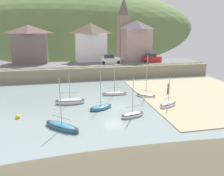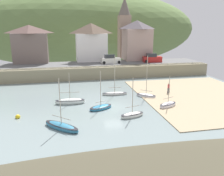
{
  "view_description": "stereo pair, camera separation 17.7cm",
  "coord_description": "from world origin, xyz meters",
  "views": [
    {
      "loc": [
        -6.27,
        -28.68,
        10.62
      ],
      "look_at": [
        0.22,
        1.92,
        2.07
      ],
      "focal_mm": 37.51,
      "sensor_mm": 36.0,
      "label": 1
    },
    {
      "loc": [
        -6.1,
        -28.72,
        10.62
      ],
      "look_at": [
        0.22,
        1.92,
        2.07
      ],
      "focal_mm": 37.51,
      "sensor_mm": 36.0,
      "label": 2
    }
  ],
  "objects": [
    {
      "name": "parked_car_near_slipway",
      "position": [
        3.78,
        20.7,
        3.2
      ],
      "size": [
        4.14,
        1.82,
        1.95
      ],
      "rotation": [
        0.0,
        0.0,
        0.02
      ],
      "color": "silver",
      "rests_on": "ground"
    },
    {
      "name": "waterfront_building_centre",
      "position": [
        0.2,
        25.2,
        6.73
      ],
      "size": [
        7.17,
        4.47,
        8.47
      ],
      "color": "white",
      "rests_on": "ground"
    },
    {
      "name": "person_on_slipway",
      "position": [
        9.83,
        4.28,
        0.98
      ],
      "size": [
        0.34,
        0.34,
        1.62
      ],
      "color": "#282833",
      "rests_on": "ground"
    },
    {
      "name": "motorboat_with_cabin",
      "position": [
        5.76,
        3.3,
        0.25
      ],
      "size": [
        3.16,
        2.97,
        6.38
      ],
      "rotation": [
        0.0,
        0.0,
        -0.71
      ],
      "color": "white",
      "rests_on": "ground"
    },
    {
      "name": "sailboat_nearest_shore",
      "position": [
        1.34,
        5.25,
        0.25
      ],
      "size": [
        3.99,
        1.22,
        6.26
      ],
      "rotation": [
        0.0,
        0.0,
        -0.07
      ],
      "color": "silver",
      "rests_on": "ground"
    },
    {
      "name": "mooring_buoy",
      "position": [
        -11.75,
        -1.55,
        0.17
      ],
      "size": [
        0.56,
        0.56,
        0.56
      ],
      "color": "yellow",
      "rests_on": "ground"
    },
    {
      "name": "waterfront_building_right",
      "position": [
        10.98,
        25.2,
        7.03
      ],
      "size": [
        6.37,
        6.16,
        9.1
      ],
      "color": "tan",
      "rests_on": "ground"
    },
    {
      "name": "sailboat_blue_trim",
      "position": [
        1.46,
        -3.9,
        0.26
      ],
      "size": [
        3.2,
        1.79,
        4.98
      ],
      "rotation": [
        0.0,
        0.0,
        0.27
      ],
      "color": "white",
      "rests_on": "ground"
    },
    {
      "name": "fishing_boat_green",
      "position": [
        -5.57,
        2.44,
        0.31
      ],
      "size": [
        4.17,
        1.43,
        4.56
      ],
      "rotation": [
        0.0,
        0.0,
        -0.05
      ],
      "color": "silver",
      "rests_on": "ground"
    },
    {
      "name": "ground",
      "position": [
        1.4,
        -9.56,
        0.16
      ],
      "size": [
        48.0,
        41.0,
        0.61
      ],
      "color": "gray"
    },
    {
      "name": "parked_car_by_wall",
      "position": [
        13.28,
        20.7,
        3.2
      ],
      "size": [
        4.27,
        2.16,
        1.95
      ],
      "rotation": [
        0.0,
        0.0,
        -0.11
      ],
      "color": "red",
      "rests_on": "ground"
    },
    {
      "name": "sailboat_tall_mast",
      "position": [
        7.04,
        -1.61,
        0.3
      ],
      "size": [
        3.03,
        2.11,
        4.4
      ],
      "rotation": [
        0.0,
        0.0,
        0.41
      ],
      "color": "white",
      "rests_on": "ground"
    },
    {
      "name": "rowboat_small_beached",
      "position": [
        -6.73,
        -5.54,
        0.26
      ],
      "size": [
        4.12,
        4.04,
        5.64
      ],
      "rotation": [
        0.0,
        0.0,
        -0.77
      ],
      "color": "teal",
      "rests_on": "ground"
    },
    {
      "name": "hillside_backdrop",
      "position": [
        0.55,
        55.2,
        9.06
      ],
      "size": [
        80.0,
        44.0,
        25.87
      ],
      "color": "#607B43",
      "rests_on": "ground"
    },
    {
      "name": "sailboat_white_hull",
      "position": [
        -1.76,
        -0.49,
        0.22
      ],
      "size": [
        3.56,
        2.64,
        5.13
      ],
      "rotation": [
        0.0,
        0.0,
        0.44
      ],
      "color": "teal",
      "rests_on": "ground"
    },
    {
      "name": "church_with_spire",
      "position": [
        8.95,
        29.2,
        9.88
      ],
      "size": [
        3.0,
        3.0,
        14.53
      ],
      "color": "#9F856E",
      "rests_on": "ground"
    },
    {
      "name": "quay_seawall",
      "position": [
        0.0,
        17.5,
        1.36
      ],
      "size": [
        48.0,
        9.4,
        2.4
      ],
      "color": "gray",
      "rests_on": "ground"
    },
    {
      "name": "waterfront_building_left",
      "position": [
        -13.1,
        25.2,
        6.52
      ],
      "size": [
        7.52,
        4.45,
        8.08
      ],
      "color": "#6F6059",
      "rests_on": "ground"
    }
  ]
}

